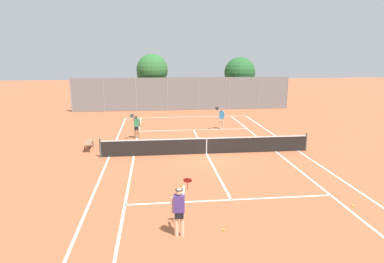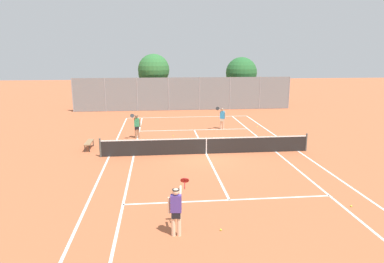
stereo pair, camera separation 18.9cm
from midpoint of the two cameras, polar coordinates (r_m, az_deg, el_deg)
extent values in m
plane|color=#B25B38|center=(19.72, 2.15, -3.75)|extent=(120.00, 120.00, 0.00)
cube|color=silver|center=(31.23, -1.07, 2.44)|extent=(11.00, 0.10, 0.01)
cube|color=silver|center=(19.70, -13.92, -4.14)|extent=(0.10, 23.80, 0.01)
cube|color=silver|center=(21.22, 17.02, -3.11)|extent=(0.10, 23.80, 0.01)
cube|color=silver|center=(19.56, -9.93, -4.07)|extent=(0.10, 23.80, 0.01)
cube|color=silver|center=(20.72, 13.54, -3.28)|extent=(0.10, 23.80, 0.01)
cube|color=silver|center=(13.81, 6.15, -11.25)|extent=(8.26, 0.10, 0.01)
cube|color=silver|center=(25.87, 0.06, 0.27)|extent=(8.26, 0.10, 0.01)
cube|color=silver|center=(19.72, 2.15, -3.74)|extent=(0.10, 12.80, 0.01)
cylinder|color=#474C47|center=(19.62, -15.31, -2.67)|extent=(0.10, 0.10, 1.07)
cylinder|color=#474C47|center=(21.27, 18.23, -1.67)|extent=(0.10, 0.10, 1.07)
cube|color=black|center=(19.60, 2.16, -2.44)|extent=(11.90, 0.02, 0.89)
cube|color=white|center=(19.48, 2.17, -1.15)|extent=(11.90, 0.03, 0.06)
cube|color=white|center=(19.60, 2.16, -2.50)|extent=(0.05, 0.03, 0.89)
cylinder|color=beige|center=(11.12, -3.11, -15.12)|extent=(0.13, 0.13, 0.82)
cylinder|color=beige|center=(11.11, -2.15, -15.13)|extent=(0.13, 0.13, 0.82)
cube|color=black|center=(10.96, -2.65, -13.61)|extent=(0.30, 0.21, 0.24)
cube|color=#4C388C|center=(10.81, -2.67, -11.90)|extent=(0.36, 0.24, 0.56)
sphere|color=beige|center=(10.65, -2.69, -9.99)|extent=(0.22, 0.22, 0.22)
cylinder|color=black|center=(10.63, -2.69, -9.66)|extent=(0.23, 0.23, 0.02)
cylinder|color=beige|center=(10.84, -3.85, -12.17)|extent=(0.08, 0.08, 0.52)
cylinder|color=beige|center=(10.81, -1.95, -10.19)|extent=(0.13, 0.46, 0.35)
cylinder|color=maroon|center=(10.99, -1.24, -8.90)|extent=(0.06, 0.25, 0.22)
cylinder|color=maroon|center=(11.06, -1.23, -8.14)|extent=(0.30, 0.23, 0.23)
cylinder|color=#936B4C|center=(23.53, -9.21, -0.15)|extent=(0.13, 0.13, 0.82)
cylinder|color=#936B4C|center=(23.54, -9.65, -0.16)|extent=(0.13, 0.13, 0.82)
cube|color=black|center=(23.46, -9.46, 0.63)|extent=(0.28, 0.19, 0.24)
cube|color=#338C59|center=(23.39, -9.49, 1.49)|extent=(0.35, 0.21, 0.56)
sphere|color=#936B4C|center=(23.32, -9.53, 2.43)|extent=(0.22, 0.22, 0.22)
cylinder|color=black|center=(23.31, -9.54, 2.59)|extent=(0.23, 0.23, 0.02)
cylinder|color=#936B4C|center=(23.40, -8.95, 1.37)|extent=(0.08, 0.08, 0.52)
cylinder|color=#936B4C|center=(23.20, -9.85, 2.12)|extent=(0.09, 0.46, 0.35)
cylinder|color=black|center=(22.92, -10.21, 2.38)|extent=(0.04, 0.25, 0.22)
cylinder|color=black|center=(22.79, -10.23, 2.60)|extent=(0.29, 0.20, 0.23)
cylinder|color=#D8A884|center=(26.19, 4.92, 1.29)|extent=(0.13, 0.13, 0.82)
cylinder|color=#D8A884|center=(26.23, 4.54, 1.31)|extent=(0.13, 0.13, 0.82)
cube|color=beige|center=(26.15, 4.74, 2.01)|extent=(0.33, 0.28, 0.24)
cube|color=#3399D8|center=(26.08, 4.76, 2.79)|extent=(0.39, 0.32, 0.56)
sphere|color=#D8A884|center=(26.02, 4.77, 3.63)|extent=(0.22, 0.22, 0.22)
cylinder|color=black|center=(26.01, 4.78, 3.78)|extent=(0.23, 0.23, 0.02)
cylinder|color=#D8A884|center=(26.05, 5.23, 2.63)|extent=(0.08, 0.08, 0.52)
cylinder|color=#D8A884|center=(25.92, 4.43, 3.38)|extent=(0.25, 0.45, 0.35)
cylinder|color=black|center=(25.68, 4.02, 3.66)|extent=(0.13, 0.24, 0.22)
cylinder|color=black|center=(25.54, 3.97, 3.86)|extent=(0.33, 0.29, 0.23)
sphere|color=#D1DB33|center=(23.97, -3.45, -0.69)|extent=(0.07, 0.07, 0.07)
sphere|color=#D1DB33|center=(11.61, 4.82, -15.98)|extent=(0.07, 0.07, 0.07)
sphere|color=#D1DB33|center=(27.33, 10.49, 0.80)|extent=(0.07, 0.07, 0.07)
sphere|color=#D1DB33|center=(14.48, 24.85, -11.12)|extent=(0.07, 0.07, 0.07)
cube|color=olive|center=(21.45, -17.08, -1.73)|extent=(0.36, 1.50, 0.05)
cylinder|color=#262626|center=(22.09, -16.42, -1.90)|extent=(0.05, 0.05, 0.41)
cylinder|color=#262626|center=(20.88, -17.01, -2.78)|extent=(0.05, 0.05, 0.41)
cylinder|color=#262626|center=(22.14, -17.06, -1.91)|extent=(0.05, 0.05, 0.41)
cylinder|color=#262626|center=(20.93, -17.69, -2.79)|extent=(0.05, 0.05, 0.41)
cylinder|color=gray|center=(35.70, -19.69, 5.71)|extent=(0.08, 0.08, 3.34)
cylinder|color=gray|center=(35.11, -14.66, 5.93)|extent=(0.08, 0.08, 3.34)
cylinder|color=gray|center=(34.80, -9.50, 6.11)|extent=(0.08, 0.08, 3.34)
cylinder|color=gray|center=(34.77, -4.29, 6.25)|extent=(0.08, 0.08, 3.34)
cylinder|color=gray|center=(35.03, 0.89, 6.33)|extent=(0.08, 0.08, 3.34)
cylinder|color=gray|center=(35.56, 5.96, 6.36)|extent=(0.08, 0.08, 3.34)
cylinder|color=gray|center=(36.36, 10.84, 6.34)|extent=(0.08, 0.08, 3.34)
cylinder|color=gray|center=(37.41, 15.48, 6.28)|extent=(0.08, 0.08, 3.34)
cube|color=slate|center=(34.87, -1.69, 6.30)|extent=(22.03, 0.02, 3.30)
cylinder|color=brown|center=(36.77, -6.69, 6.17)|extent=(0.22, 0.22, 2.86)
sphere|color=#2D6B33|center=(36.57, -6.79, 10.18)|extent=(3.28, 3.28, 3.28)
sphere|color=#2D6B33|center=(36.76, -7.66, 9.53)|extent=(2.14, 2.14, 2.14)
cylinder|color=brown|center=(38.33, 7.71, 6.10)|extent=(0.32, 0.32, 2.44)
sphere|color=#26602D|center=(38.13, 7.82, 9.67)|extent=(3.37, 3.37, 3.37)
sphere|color=#26602D|center=(37.77, 7.79, 9.01)|extent=(2.41, 2.41, 2.41)
camera|label=1|loc=(0.09, -90.26, -0.06)|focal=32.00mm
camera|label=2|loc=(0.09, 89.74, 0.06)|focal=32.00mm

